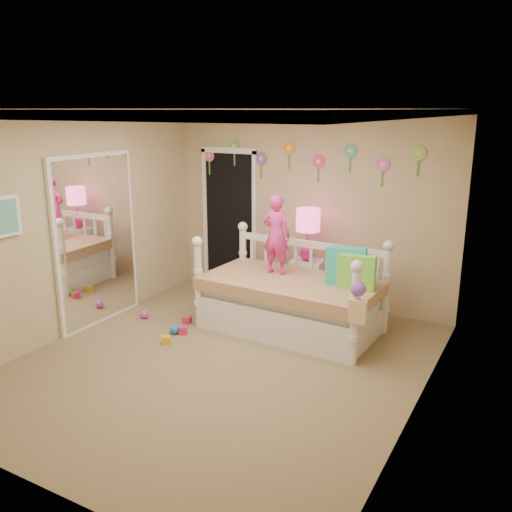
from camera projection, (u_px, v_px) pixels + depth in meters
The scene contains 18 objects.
floor at pixel (220, 364), 5.74m from camera, with size 4.00×4.50×0.01m, color #7F684C.
ceiling at pixel (215, 109), 5.06m from camera, with size 4.00×4.50×0.01m, color white.
back_wall at pixel (309, 209), 7.30m from camera, with size 4.00×0.01×2.60m, color tan.
left_wall at pixel (73, 224), 6.34m from camera, with size 0.01×4.50×2.60m, color tan.
right_wall at pixel (423, 273), 4.47m from camera, with size 0.01×4.50×2.60m, color tan.
crown_molding at pixel (216, 112), 5.07m from camera, with size 4.00×4.50×0.06m, color white, non-canonical shape.
daybed at pixel (291, 284), 6.49m from camera, with size 2.12×1.14×1.15m, color white, non-canonical shape.
pillow_turquoise at pixel (346, 267), 6.20m from camera, with size 0.45×0.16×0.45m, color #25BCA4.
pillow_lime at pixel (357, 272), 6.08m from camera, with size 0.42×0.15×0.39m, color #79DD43.
child at pixel (276, 235), 6.58m from camera, with size 0.36×0.23×0.97m, color #EB3595.
nightstand at pixel (306, 285), 7.21m from camera, with size 0.41×0.31×0.68m, color white.
table_lamp at pixel (308, 226), 7.00m from camera, with size 0.31×0.31×0.69m.
closet_doorway at pixel (229, 220), 7.94m from camera, with size 0.90×0.04×2.07m, color black.
flower_decals at pixel (303, 160), 7.17m from camera, with size 3.40×0.02×0.50m, color #B2668C, non-canonical shape.
mirror_closet at pixel (96, 240), 6.64m from camera, with size 0.07×1.30×2.10m, color white.
wall_picture at pixel (5, 216), 5.50m from camera, with size 0.05×0.34×0.42m, color white.
hanging_bag at pixel (357, 303), 5.50m from camera, with size 0.20×0.16×0.36m, color beige, non-canonical shape.
toy_scatter at pixel (161, 325), 6.63m from camera, with size 0.80×1.30×0.11m, color #996666, non-canonical shape.
Camera 1 is at (2.87, -4.41, 2.61)m, focal length 38.21 mm.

